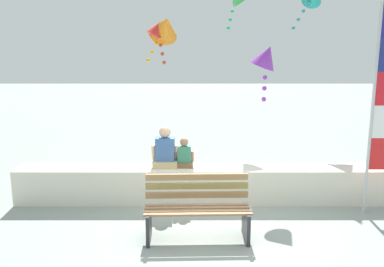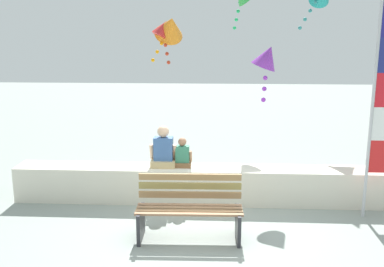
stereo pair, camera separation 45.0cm
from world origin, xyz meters
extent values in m
plane|color=gray|center=(0.00, 0.00, 0.00)|extent=(40.00, 40.00, 0.00)
cube|color=beige|center=(0.00, 1.25, 0.31)|extent=(6.83, 0.57, 0.62)
cube|color=#9E7151|center=(-0.28, -0.43, 0.45)|extent=(1.51, 0.11, 0.03)
cube|color=#97704B|center=(-0.29, -0.31, 0.45)|extent=(1.51, 0.11, 0.03)
cube|color=#987150|center=(-0.29, -0.20, 0.45)|extent=(1.51, 0.11, 0.03)
cube|color=#A77B5B|center=(-0.29, -0.09, 0.45)|extent=(1.51, 0.11, 0.03)
cube|color=#9E7950|center=(-0.30, 0.02, 0.57)|extent=(1.51, 0.09, 0.10)
cube|color=olive|center=(-0.30, 0.04, 0.70)|extent=(1.51, 0.09, 0.10)
cube|color=#A37E52|center=(-0.30, 0.06, 0.83)|extent=(1.51, 0.09, 0.10)
cube|color=#2D2D33|center=(-0.98, -0.27, 0.23)|extent=(0.06, 0.53, 0.45)
cube|color=#2D2D33|center=(0.40, -0.24, 0.23)|extent=(0.06, 0.53, 0.45)
cube|color=tan|center=(-0.83, 1.29, 0.67)|extent=(0.42, 0.35, 0.12)
cube|color=#3B609B|center=(-0.83, 1.29, 0.93)|extent=(0.33, 0.21, 0.40)
cylinder|color=#D9AF8D|center=(-1.04, 1.27, 0.88)|extent=(0.07, 0.16, 0.29)
cylinder|color=#D9AF8D|center=(-0.63, 1.27, 0.88)|extent=(0.07, 0.16, 0.29)
sphere|color=#D9AF8D|center=(-0.83, 1.29, 1.23)|extent=(0.20, 0.20, 0.20)
cube|color=brown|center=(-0.50, 1.29, 0.66)|extent=(0.30, 0.25, 0.08)
cube|color=#337C60|center=(-0.50, 1.29, 0.84)|extent=(0.23, 0.15, 0.29)
cylinder|color=#A07053|center=(-0.65, 1.28, 0.81)|extent=(0.05, 0.12, 0.21)
cylinder|color=#A07053|center=(-0.36, 1.28, 0.81)|extent=(0.05, 0.12, 0.21)
sphere|color=#A07053|center=(-0.50, 1.29, 1.06)|extent=(0.14, 0.14, 0.14)
cylinder|color=#B7B7BC|center=(2.46, 0.72, 1.67)|extent=(0.05, 0.05, 3.35)
cube|color=red|center=(2.66, 0.72, 1.00)|extent=(0.36, 0.02, 0.52)
sphere|color=#22B863|center=(0.56, 4.06, 3.54)|extent=(0.08, 0.08, 0.08)
sphere|color=#22B863|center=(0.53, 4.15, 3.36)|extent=(0.08, 0.08, 0.08)
sphere|color=#22B863|center=(0.50, 4.24, 3.18)|extent=(0.08, 0.08, 0.08)
sphere|color=#22B863|center=(0.46, 4.34, 3.00)|extent=(0.08, 0.08, 0.08)
cone|color=orange|center=(-0.96, 3.86, 3.03)|extent=(0.87, 0.97, 0.80)
sphere|color=#FD990B|center=(-1.05, 3.83, 2.85)|extent=(0.08, 0.08, 0.08)
sphere|color=#FD990B|center=(-1.15, 3.79, 2.67)|extent=(0.08, 0.08, 0.08)
sphere|color=#FD990B|center=(-1.24, 3.76, 2.49)|extent=(0.08, 0.08, 0.08)
sphere|color=#FD990B|center=(-1.34, 3.72, 2.31)|extent=(0.08, 0.08, 0.08)
cone|color=purple|center=(0.97, 1.97, 2.48)|extent=(0.64, 0.56, 0.52)
sphere|color=purple|center=(0.95, 1.87, 2.30)|extent=(0.08, 0.08, 0.08)
sphere|color=purple|center=(0.93, 1.77, 2.12)|extent=(0.08, 0.08, 0.08)
sphere|color=purple|center=(0.91, 1.67, 1.94)|extent=(0.08, 0.08, 0.08)
sphere|color=purple|center=(0.89, 1.58, 1.76)|extent=(0.08, 0.08, 0.08)
sphere|color=teal|center=(2.17, 3.95, 3.54)|extent=(0.08, 0.08, 0.08)
sphere|color=teal|center=(2.07, 3.96, 3.36)|extent=(0.08, 0.08, 0.08)
sphere|color=teal|center=(1.97, 3.96, 3.18)|extent=(0.08, 0.08, 0.08)
sphere|color=teal|center=(1.87, 3.96, 3.00)|extent=(0.08, 0.08, 0.08)
cone|color=red|center=(-1.13, 3.86, 2.99)|extent=(0.58, 0.51, 0.49)
sphere|color=red|center=(-1.09, 3.77, 2.81)|extent=(0.08, 0.08, 0.08)
sphere|color=red|center=(-1.05, 3.68, 2.63)|extent=(0.08, 0.08, 0.08)
sphere|color=red|center=(-1.01, 3.59, 2.45)|extent=(0.08, 0.08, 0.08)
sphere|color=red|center=(-0.97, 3.50, 2.27)|extent=(0.08, 0.08, 0.08)
camera|label=1|loc=(-0.37, -6.17, 2.89)|focal=41.80mm
camera|label=2|loc=(0.08, -6.16, 2.89)|focal=41.80mm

